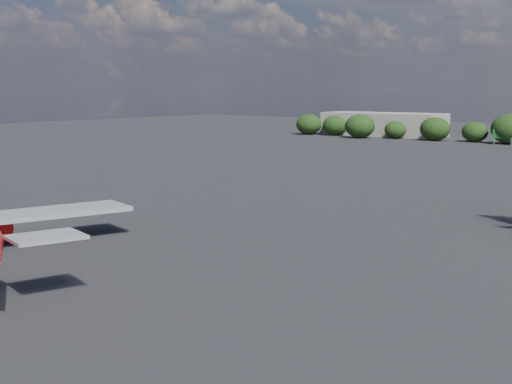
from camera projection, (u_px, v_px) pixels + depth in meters
The scene contains 3 objects.
ground at pixel (365, 199), 106.71m from camera, with size 500.00×500.00×0.00m, color black.
terminal_building at pixel (383, 124), 249.02m from camera, with size 42.00×16.00×8.00m.
highway_sign at pixel (503, 134), 208.37m from camera, with size 6.00×0.30×4.50m.
Camera 1 is at (50.88, -33.80, 16.38)m, focal length 50.00 mm.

